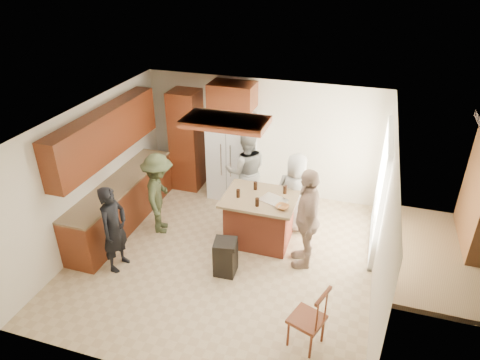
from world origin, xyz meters
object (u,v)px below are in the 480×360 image
(person_front_left, at_px, (114,229))
(spindle_chair, at_px, (308,320))
(person_side_right, at_px, (307,218))
(person_counter, at_px, (159,194))
(person_behind_left, at_px, (246,171))
(refrigerator, at_px, (232,157))
(person_behind_right, at_px, (295,193))
(kitchen_island, at_px, (259,219))
(trash_bin, at_px, (225,257))

(person_front_left, relative_size, spindle_chair, 1.53)
(person_side_right, height_order, person_counter, person_side_right)
(person_behind_left, relative_size, person_side_right, 0.97)
(person_side_right, distance_m, spindle_chair, 1.81)
(person_counter, height_order, refrigerator, refrigerator)
(person_behind_right, height_order, kitchen_island, person_behind_right)
(person_front_left, xyz_separation_m, person_counter, (0.21, 1.19, 0.03))
(kitchen_island, distance_m, spindle_chair, 2.43)
(kitchen_island, bearing_deg, refrigerator, 124.49)
(person_counter, height_order, spindle_chair, person_counter)
(person_front_left, xyz_separation_m, kitchen_island, (2.07, 1.41, -0.29))
(spindle_chair, bearing_deg, trash_bin, 145.14)
(person_behind_left, bearing_deg, person_front_left, 36.22)
(person_behind_left, xyz_separation_m, kitchen_island, (0.55, -0.98, -0.40))
(kitchen_island, bearing_deg, person_side_right, -22.62)
(person_behind_right, height_order, person_side_right, person_side_right)
(person_behind_right, height_order, refrigerator, refrigerator)
(person_behind_left, distance_m, trash_bin, 2.10)
(person_front_left, height_order, trash_bin, person_front_left)
(person_behind_left, height_order, spindle_chair, person_behind_left)
(trash_bin, relative_size, spindle_chair, 0.63)
(person_side_right, distance_m, refrigerator, 2.65)
(person_front_left, relative_size, refrigerator, 0.85)
(person_counter, bearing_deg, person_front_left, 151.36)
(trash_bin, bearing_deg, refrigerator, 105.93)
(person_front_left, bearing_deg, kitchen_island, -50.85)
(refrigerator, bearing_deg, person_side_right, -44.10)
(person_front_left, xyz_separation_m, spindle_chair, (3.30, -0.69, -0.31))
(person_front_left, distance_m, kitchen_island, 2.52)
(spindle_chair, bearing_deg, person_side_right, 101.16)
(person_side_right, xyz_separation_m, spindle_chair, (0.34, -1.72, -0.44))
(person_front_left, distance_m, person_side_right, 3.14)
(person_front_left, height_order, kitchen_island, person_front_left)
(person_behind_right, relative_size, refrigerator, 0.86)
(refrigerator, bearing_deg, spindle_chair, -57.85)
(person_counter, distance_m, kitchen_island, 1.90)
(person_behind_right, height_order, person_counter, person_counter)
(person_behind_right, bearing_deg, person_behind_left, -17.99)
(spindle_chair, bearing_deg, person_behind_right, 104.79)
(person_front_left, xyz_separation_m, person_behind_right, (2.59, 1.99, 0.01))
(person_side_right, distance_m, person_counter, 2.75)
(person_counter, bearing_deg, person_behind_right, -89.92)
(person_behind_left, height_order, refrigerator, refrigerator)
(refrigerator, distance_m, kitchen_island, 1.83)
(person_behind_left, xyz_separation_m, refrigerator, (-0.46, 0.49, 0.03))
(person_behind_left, bearing_deg, trash_bin, 75.84)
(person_behind_right, xyz_separation_m, kitchen_island, (-0.52, -0.58, -0.30))
(trash_bin, height_order, spindle_chair, spindle_chair)
(person_front_left, relative_size, person_counter, 0.97)
(person_counter, bearing_deg, kitchen_island, -101.67)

